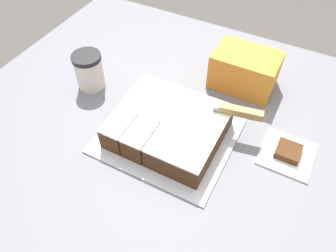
{
  "coord_description": "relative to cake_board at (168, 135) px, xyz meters",
  "views": [
    {
      "loc": [
        0.23,
        -0.58,
        1.63
      ],
      "look_at": [
        -0.05,
        -0.05,
        0.95
      ],
      "focal_mm": 35.0,
      "sensor_mm": 36.0,
      "label": 1
    }
  ],
  "objects": [
    {
      "name": "cake",
      "position": [
        0.0,
        0.0,
        0.04
      ],
      "size": [
        0.29,
        0.25,
        0.07
      ],
      "color": "#472814",
      "rests_on": "cake_board"
    },
    {
      "name": "storage_box",
      "position": [
        0.11,
        0.31,
        0.06
      ],
      "size": [
        0.2,
        0.14,
        0.12
      ],
      "color": "orange",
      "rests_on": "countertop"
    },
    {
      "name": "coffee_cup",
      "position": [
        -0.32,
        0.08,
        0.06
      ],
      "size": [
        0.09,
        0.09,
        0.12
      ],
      "color": "beige",
      "rests_on": "countertop"
    },
    {
      "name": "brownie",
      "position": [
        0.32,
        0.09,
        0.01
      ],
      "size": [
        0.06,
        0.06,
        0.02
      ],
      "color": "#472814",
      "rests_on": "paper_napkin"
    },
    {
      "name": "ground_plane",
      "position": [
        0.05,
        0.05,
        -0.91
      ],
      "size": [
        8.0,
        8.0,
        0.0
      ],
      "primitive_type": "plane",
      "color": "#4C4742"
    },
    {
      "name": "countertop",
      "position": [
        0.05,
        0.05,
        -0.46
      ],
      "size": [
        1.4,
        1.1,
        0.91
      ],
      "color": "slate",
      "rests_on": "ground_plane"
    },
    {
      "name": "paper_napkin",
      "position": [
        0.32,
        0.09,
        0.0
      ],
      "size": [
        0.14,
        0.14,
        0.01
      ],
      "color": "white",
      "rests_on": "countertop"
    },
    {
      "name": "cake_board",
      "position": [
        0.0,
        0.0,
        0.0
      ],
      "size": [
        0.36,
        0.32,
        0.01
      ],
      "color": "silver",
      "rests_on": "countertop"
    },
    {
      "name": "knife",
      "position": [
        0.14,
        0.09,
        0.08
      ],
      "size": [
        0.33,
        0.08,
        0.02
      ],
      "rotation": [
        0.0,
        0.0,
        3.32
      ],
      "color": "silver",
      "rests_on": "cake"
    }
  ]
}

